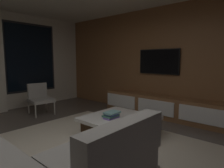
% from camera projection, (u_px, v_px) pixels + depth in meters
% --- Properties ---
extents(floor, '(9.20, 9.20, 0.00)m').
position_uv_depth(floor, '(69.00, 163.00, 2.63)').
color(floor, '#564C44').
extents(media_wall, '(0.12, 7.80, 2.70)m').
position_uv_depth(media_wall, '(170.00, 62.00, 4.75)').
color(media_wall, brown).
rests_on(media_wall, floor).
extents(area_rug, '(3.20, 3.80, 0.01)m').
position_uv_depth(area_rug, '(93.00, 155.00, 2.83)').
color(area_rug, beige).
rests_on(area_rug, floor).
extents(coffee_table, '(1.16, 1.16, 0.36)m').
position_uv_depth(coffee_table, '(119.00, 126.00, 3.54)').
color(coffee_table, '#3C2715').
rests_on(coffee_table, floor).
extents(book_stack_on_coffee_table, '(0.30, 0.21, 0.11)m').
position_uv_depth(book_stack_on_coffee_table, '(111.00, 115.00, 3.45)').
color(book_stack_on_coffee_table, '#8160C2').
rests_on(book_stack_on_coffee_table, coffee_table).
extents(accent_chair_near_window, '(0.61, 0.63, 0.78)m').
position_uv_depth(accent_chair_near_window, '(40.00, 97.00, 5.02)').
color(accent_chair_near_window, '#B2ADA0').
rests_on(accent_chair_near_window, floor).
extents(media_console, '(0.46, 3.10, 0.52)m').
position_uv_depth(media_console, '(161.00, 107.00, 4.70)').
color(media_console, brown).
rests_on(media_console, floor).
extents(mounted_tv, '(0.05, 1.08, 0.62)m').
position_uv_depth(mounted_tv, '(159.00, 62.00, 4.83)').
color(mounted_tv, black).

